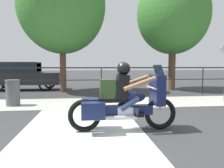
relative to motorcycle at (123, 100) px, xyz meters
The scene contains 9 objects.
ground_plane 0.72m from the motorcycle, 112.71° to the left, with size 120.00×120.00×0.00m, color #38383A.
sidewalk_band 3.70m from the motorcycle, 91.54° to the left, with size 44.00×2.40×0.01m, color #B7B2A8.
crosswalk_band 1.12m from the motorcycle, behind, with size 2.63×6.00×0.01m, color silver.
fence_railing 5.70m from the motorcycle, 90.98° to the left, with size 36.00×0.05×1.35m.
motorcycle is the anchor object (origin of this frame).
parked_car 9.55m from the motorcycle, 117.66° to the left, with size 4.06×1.61×1.62m.
trash_bin 4.77m from the motorcycle, 135.19° to the left, with size 0.49×0.49×0.93m.
tree_behind_sign 9.37m from the motorcycle, 61.38° to the left, with size 4.10×4.10×6.58m.
tree_behind_car 8.44m from the motorcycle, 105.71° to the left, with size 4.54×4.54×7.03m.
Camera 1 is at (-0.69, -4.86, 1.42)m, focal length 35.00 mm.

